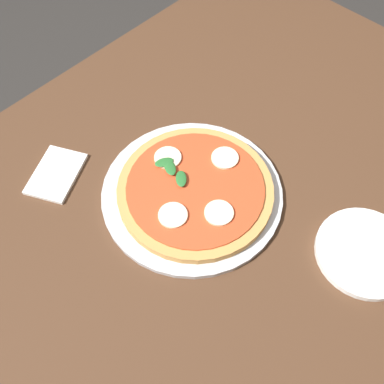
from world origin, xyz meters
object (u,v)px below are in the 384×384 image
object	(u,v)px
dining_table	(188,226)
serving_tray	(192,193)
plate_white	(365,252)
napkin	(56,174)
pizza	(195,190)

from	to	relation	value
dining_table	serving_tray	distance (m)	0.10
plate_white	napkin	world-z (taller)	plate_white
napkin	plate_white	bearing A→B (deg)	116.88
pizza	serving_tray	bearing A→B (deg)	-68.65
pizza	napkin	xyz separation A→B (m)	(0.17, -0.25, -0.02)
dining_table	serving_tray	bearing A→B (deg)	-154.11
dining_table	napkin	xyz separation A→B (m)	(0.14, -0.26, 0.09)
napkin	pizza	bearing A→B (deg)	123.39
plate_white	napkin	xyz separation A→B (m)	(0.29, -0.58, -0.00)
napkin	serving_tray	bearing A→B (deg)	123.67
dining_table	plate_white	bearing A→B (deg)	115.91
dining_table	plate_white	distance (m)	0.37
pizza	napkin	bearing A→B (deg)	-56.61
dining_table	serving_tray	world-z (taller)	serving_tray
serving_tray	plate_white	world-z (taller)	plate_white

